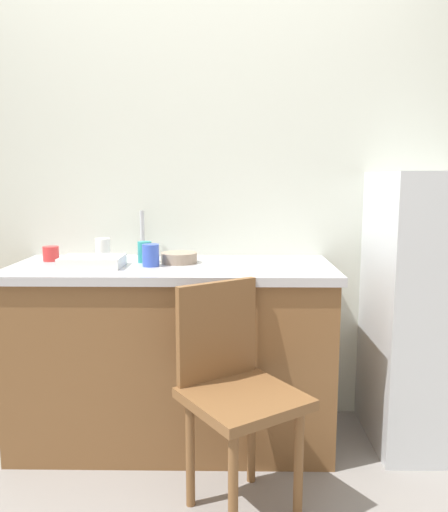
# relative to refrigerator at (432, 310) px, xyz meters

# --- Properties ---
(back_wall) EXTENTS (4.80, 0.10, 2.64)m
(back_wall) POSITION_rel_refrigerator_xyz_m (-1.17, 0.34, 0.66)
(back_wall) COLOR silver
(back_wall) RESTS_ON ground_plane
(cabinet_base) EXTENTS (1.50, 0.60, 0.85)m
(cabinet_base) POSITION_rel_refrigerator_xyz_m (-1.25, -0.01, -0.24)
(cabinet_base) COLOR brown
(cabinet_base) RESTS_ON ground_plane
(countertop) EXTENTS (1.54, 0.64, 0.04)m
(countertop) POSITION_rel_refrigerator_xyz_m (-1.25, -0.01, 0.20)
(countertop) COLOR #B7B7BC
(countertop) RESTS_ON cabinet_base
(faucet) EXTENTS (0.02, 0.02, 0.24)m
(faucet) POSITION_rel_refrigerator_xyz_m (-1.44, 0.24, 0.34)
(faucet) COLOR #B7B7BC
(faucet) RESTS_ON countertop
(refrigerator) EXTENTS (0.55, 0.58, 1.33)m
(refrigerator) POSITION_rel_refrigerator_xyz_m (0.00, 0.00, 0.00)
(refrigerator) COLOR silver
(refrigerator) RESTS_ON ground_plane
(chair) EXTENTS (0.56, 0.56, 0.89)m
(chair) POSITION_rel_refrigerator_xyz_m (-0.96, -0.53, -0.16)
(chair) COLOR brown
(chair) RESTS_ON ground_plane
(dish_tray) EXTENTS (0.28, 0.20, 0.05)m
(dish_tray) POSITION_rel_refrigerator_xyz_m (-1.62, -0.08, 0.25)
(dish_tray) COLOR white
(dish_tray) RESTS_ON countertop
(terracotta_bowl) EXTENTS (0.18, 0.18, 0.05)m
(terracotta_bowl) POSITION_rel_refrigerator_xyz_m (-1.23, 0.04, 0.25)
(terracotta_bowl) COLOR gray
(terracotta_bowl) RESTS_ON countertop
(cup_red) EXTENTS (0.08, 0.08, 0.07)m
(cup_red) POSITION_rel_refrigerator_xyz_m (-1.87, 0.09, 0.26)
(cup_red) COLOR red
(cup_red) RESTS_ON countertop
(cup_blue) EXTENTS (0.08, 0.08, 0.10)m
(cup_blue) POSITION_rel_refrigerator_xyz_m (-1.35, -0.05, 0.27)
(cup_blue) COLOR blue
(cup_blue) RESTS_ON countertop
(cup_teal) EXTENTS (0.07, 0.07, 0.10)m
(cup_teal) POSITION_rel_refrigerator_xyz_m (-1.40, 0.05, 0.27)
(cup_teal) COLOR teal
(cup_teal) RESTS_ON countertop
(cup_white) EXTENTS (0.07, 0.07, 0.11)m
(cup_white) POSITION_rel_refrigerator_xyz_m (-1.62, 0.13, 0.28)
(cup_white) COLOR white
(cup_white) RESTS_ON countertop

